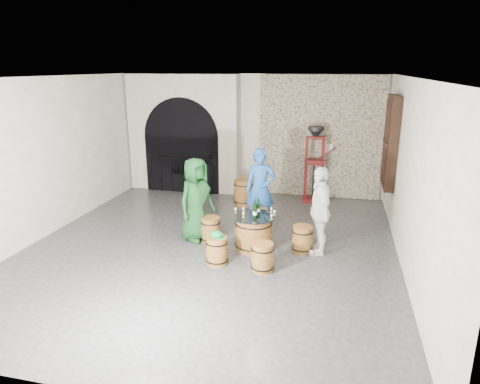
% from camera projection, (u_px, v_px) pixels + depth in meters
% --- Properties ---
extents(ground, '(8.00, 8.00, 0.00)m').
position_uv_depth(ground, '(211.00, 247.00, 8.32)').
color(ground, '#29292C').
rests_on(ground, ground).
extents(wall_back, '(8.00, 0.00, 8.00)m').
position_uv_depth(wall_back, '(253.00, 135.00, 11.60)').
color(wall_back, beige).
rests_on(wall_back, ground).
extents(wall_front, '(8.00, 0.00, 8.00)m').
position_uv_depth(wall_front, '(87.00, 258.00, 4.14)').
color(wall_front, beige).
rests_on(wall_front, ground).
extents(wall_left, '(0.00, 8.00, 8.00)m').
position_uv_depth(wall_left, '(44.00, 158.00, 8.64)').
color(wall_left, beige).
rests_on(wall_left, ground).
extents(wall_right, '(0.00, 8.00, 8.00)m').
position_uv_depth(wall_right, '(411.00, 178.00, 7.10)').
color(wall_right, beige).
rests_on(wall_right, ground).
extents(ceiling, '(8.00, 8.00, 0.00)m').
position_uv_depth(ceiling, '(208.00, 77.00, 7.42)').
color(ceiling, beige).
rests_on(ceiling, wall_back).
extents(stone_facing_panel, '(3.20, 0.12, 3.18)m').
position_uv_depth(stone_facing_panel, '(320.00, 137.00, 11.15)').
color(stone_facing_panel, '#B0A28C').
rests_on(stone_facing_panel, ground).
extents(arched_opening, '(3.10, 0.60, 3.19)m').
position_uv_depth(arched_opening, '(184.00, 134.00, 11.78)').
color(arched_opening, beige).
rests_on(arched_opening, ground).
extents(shuttered_window, '(0.23, 1.10, 2.00)m').
position_uv_depth(shuttered_window, '(390.00, 142.00, 9.31)').
color(shuttered_window, black).
rests_on(shuttered_window, wall_right).
extents(barrel_table, '(0.87, 0.87, 0.68)m').
position_uv_depth(barrel_table, '(254.00, 233.00, 8.15)').
color(barrel_table, brown).
rests_on(barrel_table, ground).
extents(barrel_stool_left, '(0.40, 0.40, 0.51)m').
position_uv_depth(barrel_stool_left, '(211.00, 230.00, 8.53)').
color(barrel_stool_left, brown).
rests_on(barrel_stool_left, ground).
extents(barrel_stool_far, '(0.40, 0.40, 0.51)m').
position_uv_depth(barrel_stool_far, '(259.00, 220.00, 9.05)').
color(barrel_stool_far, brown).
rests_on(barrel_stool_far, ground).
extents(barrel_stool_right, '(0.40, 0.40, 0.51)m').
position_uv_depth(barrel_stool_right, '(302.00, 239.00, 8.06)').
color(barrel_stool_right, brown).
rests_on(barrel_stool_right, ground).
extents(barrel_stool_near_right, '(0.40, 0.40, 0.51)m').
position_uv_depth(barrel_stool_near_right, '(262.00, 257.00, 7.30)').
color(barrel_stool_near_right, brown).
rests_on(barrel_stool_near_right, ground).
extents(barrel_stool_near_left, '(0.40, 0.40, 0.51)m').
position_uv_depth(barrel_stool_near_left, '(217.00, 251.00, 7.56)').
color(barrel_stool_near_left, brown).
rests_on(barrel_stool_near_left, ground).
extents(green_cap, '(0.26, 0.22, 0.12)m').
position_uv_depth(green_cap, '(217.00, 235.00, 7.47)').
color(green_cap, '#0B7C35').
rests_on(green_cap, barrel_stool_near_left).
extents(person_green, '(0.86, 0.98, 1.69)m').
position_uv_depth(person_green, '(196.00, 200.00, 8.49)').
color(person_green, '#113C19').
rests_on(person_green, ground).
extents(person_blue, '(0.69, 0.50, 1.74)m').
position_uv_depth(person_blue, '(260.00, 189.00, 9.12)').
color(person_blue, '#1B4E99').
rests_on(person_blue, ground).
extents(person_white, '(0.65, 1.05, 1.66)m').
position_uv_depth(person_white, '(320.00, 211.00, 7.86)').
color(person_white, silver).
rests_on(person_white, ground).
extents(wine_bottle_left, '(0.08, 0.08, 0.32)m').
position_uv_depth(wine_bottle_left, '(255.00, 209.00, 8.03)').
color(wine_bottle_left, black).
rests_on(wine_bottle_left, barrel_table).
extents(wine_bottle_center, '(0.08, 0.08, 0.32)m').
position_uv_depth(wine_bottle_center, '(255.00, 212.00, 7.89)').
color(wine_bottle_center, black).
rests_on(wine_bottle_center, barrel_table).
extents(wine_bottle_right, '(0.08, 0.08, 0.32)m').
position_uv_depth(wine_bottle_right, '(258.00, 208.00, 8.07)').
color(wine_bottle_right, black).
rests_on(wine_bottle_right, barrel_table).
extents(tasting_glass_a, '(0.05, 0.05, 0.10)m').
position_uv_depth(tasting_glass_a, '(243.00, 215.00, 7.96)').
color(tasting_glass_a, '#BD7224').
rests_on(tasting_glass_a, barrel_table).
extents(tasting_glass_b, '(0.05, 0.05, 0.10)m').
position_uv_depth(tasting_glass_b, '(274.00, 213.00, 8.08)').
color(tasting_glass_b, '#BD7224').
rests_on(tasting_glass_b, barrel_table).
extents(tasting_glass_c, '(0.05, 0.05, 0.10)m').
position_uv_depth(tasting_glass_c, '(244.00, 210.00, 8.25)').
color(tasting_glass_c, '#BD7224').
rests_on(tasting_glass_c, barrel_table).
extents(tasting_glass_d, '(0.05, 0.05, 0.10)m').
position_uv_depth(tasting_glass_d, '(271.00, 210.00, 8.25)').
color(tasting_glass_d, '#BD7224').
rests_on(tasting_glass_d, barrel_table).
extents(tasting_glass_e, '(0.05, 0.05, 0.10)m').
position_uv_depth(tasting_glass_e, '(272.00, 217.00, 7.87)').
color(tasting_glass_e, '#BD7224').
rests_on(tasting_glass_e, barrel_table).
extents(tasting_glass_f, '(0.05, 0.05, 0.10)m').
position_uv_depth(tasting_glass_f, '(236.00, 210.00, 8.21)').
color(tasting_glass_f, '#BD7224').
rests_on(tasting_glass_f, barrel_table).
extents(side_barrel, '(0.50, 0.50, 0.66)m').
position_uv_depth(side_barrel, '(243.00, 192.00, 10.80)').
color(side_barrel, brown).
rests_on(side_barrel, ground).
extents(corking_press, '(0.83, 0.51, 1.95)m').
position_uv_depth(corking_press, '(315.00, 159.00, 10.85)').
color(corking_press, '#4A100C').
rests_on(corking_press, ground).
extents(control_box, '(0.18, 0.10, 0.22)m').
position_uv_depth(control_box, '(329.00, 148.00, 11.09)').
color(control_box, silver).
rests_on(control_box, wall_back).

